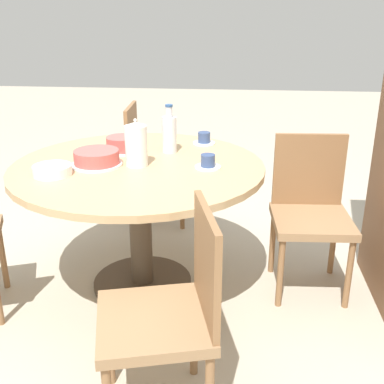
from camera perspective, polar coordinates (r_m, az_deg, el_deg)
The scene contains 12 objects.
ground_plane at distance 2.88m, azimuth -5.84°, elevation -10.79°, with size 14.00×14.00×0.00m, color #B2A893.
dining_table at distance 2.62m, azimuth -6.32°, elevation 0.34°, with size 1.35×1.35×0.74m.
chair_a at distance 1.84m, azimuth -2.61°, elevation -13.86°, with size 0.51×0.51×0.86m.
chair_b at distance 2.75m, azimuth 13.86°, elevation -2.04°, with size 0.44×0.44×0.86m.
chair_c at distance 3.55m, azimuth -4.89°, elevation 3.84°, with size 0.44×0.44×0.86m.
coffee_pot at distance 2.52m, azimuth -6.67°, elevation 5.63°, with size 0.12×0.12×0.25m.
water_bottle at distance 2.75m, azimuth -2.70°, elevation 6.99°, with size 0.08×0.08×0.27m.
cake_main at distance 2.58m, azimuth -11.24°, elevation 3.96°, with size 0.27×0.27×0.08m.
cake_second at distance 2.79m, azimuth -8.28°, elevation 5.57°, with size 0.21×0.21×0.09m.
cup_a at distance 2.94m, azimuth 1.44°, elevation 6.29°, with size 0.14×0.14×0.07m.
cup_b at distance 2.49m, azimuth 1.90°, elevation 3.52°, with size 0.14×0.14×0.07m.
plate_stack at distance 2.48m, azimuth -16.22°, elevation 2.49°, with size 0.19×0.19×0.05m.
Camera 1 is at (2.39, 0.52, 1.53)m, focal length 45.00 mm.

